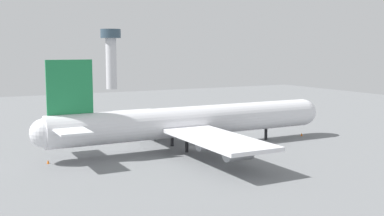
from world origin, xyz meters
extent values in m
plane|color=slate|center=(0.00, 0.00, 0.00)|extent=(270.03, 270.03, 0.00)
cylinder|color=silver|center=(0.00, 0.00, 5.83)|extent=(61.67, 6.38, 6.38)
sphere|color=silver|center=(30.83, 0.00, 5.83)|extent=(6.25, 6.25, 6.25)
sphere|color=silver|center=(-30.83, 0.00, 5.83)|extent=(5.42, 5.42, 5.42)
cube|color=#1E7F47|center=(-25.90, 0.00, 14.12)|extent=(8.63, 0.50, 10.21)
cube|color=silver|center=(-27.13, -5.09, 6.79)|extent=(5.55, 9.57, 0.36)
cube|color=silver|center=(-27.13, 5.09, 6.79)|extent=(5.55, 9.57, 0.36)
cube|color=silver|center=(-3.08, -15.24, 4.87)|extent=(10.48, 26.64, 0.70)
cube|color=silver|center=(-3.08, 15.24, 4.87)|extent=(10.48, 26.64, 0.70)
cylinder|color=gray|center=(-2.08, -11.24, 3.18)|extent=(5.11, 2.68, 2.68)
cylinder|color=gray|center=(-2.08, -21.10, 3.18)|extent=(5.11, 2.68, 2.68)
cylinder|color=gray|center=(-2.08, 11.24, 3.18)|extent=(5.11, 2.68, 2.68)
cylinder|color=gray|center=(-2.08, 21.10, 3.18)|extent=(5.11, 2.68, 2.68)
cylinder|color=black|center=(19.73, 0.00, 1.32)|extent=(0.70, 0.70, 2.64)
cylinder|color=black|center=(-3.08, -3.51, 1.32)|extent=(0.70, 0.70, 2.64)
cylinder|color=black|center=(-3.08, 3.51, 1.32)|extent=(0.70, 0.70, 2.64)
cube|color=white|center=(-15.21, 19.52, 1.48)|extent=(2.06, 1.74, 1.95)
cube|color=white|center=(-15.24, 21.89, 1.07)|extent=(2.07, 3.06, 1.12)
cylinder|color=black|center=(-16.32, 19.55, 0.51)|extent=(0.29, 1.03, 1.02)
cylinder|color=black|center=(-14.10, 19.57, 0.51)|extent=(0.29, 1.03, 1.02)
cylinder|color=black|center=(-16.35, 22.50, 0.51)|extent=(0.29, 1.03, 1.02)
cylinder|color=black|center=(-14.13, 22.52, 0.51)|extent=(0.29, 1.03, 1.02)
cone|color=orange|center=(30.38, -0.31, 0.38)|extent=(0.53, 0.53, 0.76)
cone|color=orange|center=(-30.38, -0.07, 0.36)|extent=(0.51, 0.51, 0.73)
cylinder|color=silver|center=(32.75, 153.70, 13.54)|extent=(5.65, 5.65, 27.07)
cylinder|color=#334756|center=(32.75, 153.70, 29.41)|extent=(10.74, 10.74, 4.68)
camera|label=1|loc=(-46.63, -87.88, 21.14)|focal=43.85mm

